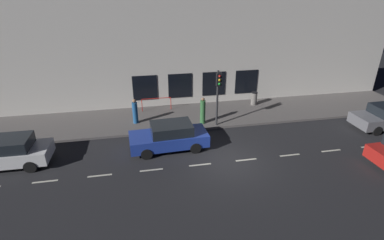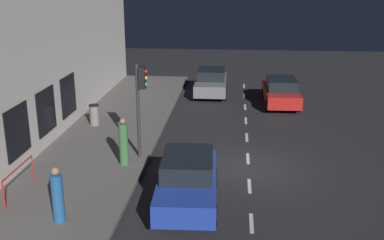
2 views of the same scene
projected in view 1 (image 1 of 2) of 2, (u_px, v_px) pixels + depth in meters
The scene contains 11 objects.
ground_plane at pixel (229, 162), 16.15m from camera, with size 60.00×60.00×0.00m, color #232326.
sidewalk at pixel (203, 115), 21.69m from camera, with size 4.50×32.00×0.15m.
building_facade at pixel (197, 52), 22.26m from camera, with size 0.65×32.00×8.27m.
lane_centre_line at pixel (246, 160), 16.32m from camera, with size 0.12×27.20×0.01m.
traffic_light at pixel (218, 89), 18.86m from camera, with size 0.48×0.32×3.75m.
parked_car_1 at pixel (7, 152), 15.53m from camera, with size 2.02×4.36×1.58m.
parked_car_2 at pixel (169, 136), 17.14m from camera, with size 2.10×4.56×1.58m.
pedestrian_0 at pixel (135, 112), 19.99m from camera, with size 0.43×0.43×1.72m.
pedestrian_1 at pixel (203, 111), 19.93m from camera, with size 0.44×0.44×1.85m.
trash_bin at pixel (254, 98), 23.18m from camera, with size 0.48×0.48×1.02m.
red_railing at pixel (156, 101), 22.03m from camera, with size 0.05×2.21×0.97m.
Camera 1 is at (-13.08, 4.57, 8.84)m, focal length 27.72 mm.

